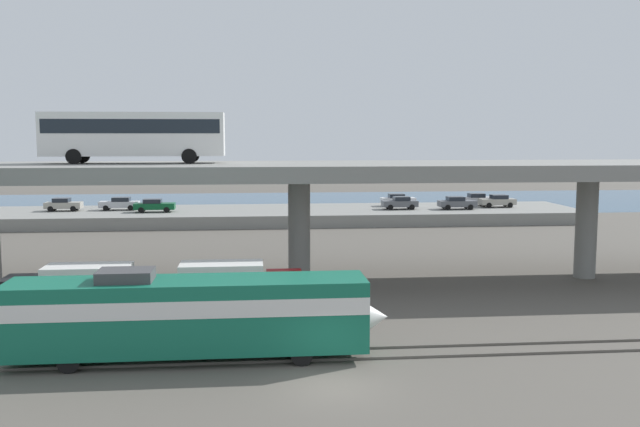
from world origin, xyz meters
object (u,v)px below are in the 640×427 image
transit_bus_on_overpass (134,133)px  parked_car_2 (478,199)px  parked_car_1 (63,204)px  parked_car_6 (154,205)px  parked_car_0 (398,200)px  parked_car_5 (498,201)px  service_truck_west (238,287)px  parked_car_7 (120,203)px  parked_car_3 (400,203)px  service_truck_east (72,291)px  train_locomotive (207,312)px  parked_car_4 (457,203)px

transit_bus_on_overpass → parked_car_2: bearing=-134.6°
parked_car_1 → parked_car_6: 10.88m
transit_bus_on_overpass → parked_car_0: (25.80, 36.58, -8.12)m
parked_car_1 → parked_car_5: same height
parked_car_6 → parked_car_1: bearing=168.0°
transit_bus_on_overpass → parked_car_0: bearing=-125.2°
service_truck_west → parked_car_7: service_truck_west is taller
service_truck_west → parked_car_2: (28.90, 46.05, 0.52)m
parked_car_6 → service_truck_west: bearing=-76.3°
parked_car_2 → parked_car_3: bearing=-161.0°
parked_car_2 → parked_car_5: same height
service_truck_east → parked_car_0: bearing=-121.0°
train_locomotive → transit_bus_on_overpass: transit_bus_on_overpass is taller
parked_car_1 → parked_car_4: size_ratio=0.93×
parked_car_2 → parked_car_6: same height
parked_car_3 → parked_car_6: (-28.52, -0.34, 0.00)m
parked_car_5 → parked_car_6: bearing=2.2°
service_truck_west → parked_car_0: (18.79, 46.21, 0.52)m
service_truck_east → parked_car_7: service_truck_east is taller
train_locomotive → parked_car_2: size_ratio=4.00×
transit_bus_on_overpass → parked_car_0: size_ratio=2.83×
train_locomotive → parked_car_0: train_locomotive is taller
parked_car_3 → parked_car_7: size_ratio=0.91×
train_locomotive → service_truck_east: train_locomotive is taller
service_truck_west → parked_car_7: size_ratio=1.50×
transit_bus_on_overpass → parked_car_4: size_ratio=2.73×
parked_car_3 → parked_car_7: (-32.85, 2.31, 0.00)m
transit_bus_on_overpass → parked_car_4: bearing=-134.9°
service_truck_east → parked_car_5: size_ratio=1.60×
service_truck_west → parked_car_6: service_truck_west is taller
parked_car_1 → parked_car_7: same height
train_locomotive → parked_car_4: train_locomotive is taller
parked_car_4 → parked_car_5: (5.65, 1.90, -0.00)m
parked_car_0 → parked_car_5: same height
parked_car_4 → parked_car_6: size_ratio=0.97×
train_locomotive → parked_car_4: size_ratio=3.88×
train_locomotive → service_truck_east: size_ratio=2.51×
parked_car_6 → parked_car_7: (-4.33, 2.65, 0.00)m
parked_car_2 → service_truck_west: bearing=-122.1°
train_locomotive → parked_car_4: bearing=62.0°
parked_car_4 → transit_bus_on_overpass: bearing=-134.9°
transit_bus_on_overpass → parked_car_5: transit_bus_on_overpass is taller
parked_car_4 → parked_car_2: bearing=47.6°
parked_car_1 → parked_car_0: bearing=2.7°
parked_car_0 → parked_car_3: bearing=-97.7°
service_truck_east → parked_car_2: (37.89, 46.05, 0.52)m
parked_car_2 → transit_bus_on_overpass: bearing=-134.6°
transit_bus_on_overpass → parked_car_3: size_ratio=2.91×
service_truck_west → parked_car_2: size_ratio=1.60×
service_truck_west → train_locomotive: bearing=-99.3°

